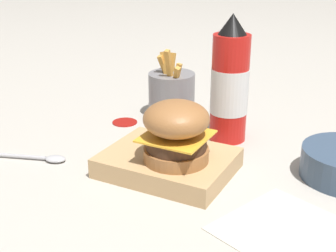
{
  "coord_description": "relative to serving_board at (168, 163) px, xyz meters",
  "views": [
    {
      "loc": [
        0.28,
        -0.61,
        0.37
      ],
      "look_at": [
        -0.05,
        0.02,
        0.08
      ],
      "focal_mm": 50.0,
      "sensor_mm": 36.0,
      "label": 1
    }
  ],
  "objects": [
    {
      "name": "burger",
      "position": [
        0.02,
        -0.02,
        0.07
      ],
      "size": [
        0.11,
        0.11,
        0.1
      ],
      "color": "#9E6638",
      "rests_on": "serving_board"
    },
    {
      "name": "spoon",
      "position": [
        -0.23,
        -0.07,
        -0.01
      ],
      "size": [
        0.16,
        0.07,
        0.01
      ],
      "rotation": [
        0.0,
        0.0,
        0.32
      ],
      "color": "#B2B2B7",
      "rests_on": "ground_plane"
    },
    {
      "name": "fries_basket",
      "position": [
        -0.12,
        0.25,
        0.03
      ],
      "size": [
        0.1,
        0.1,
        0.16
      ],
      "color": "slate",
      "rests_on": "ground_plane"
    },
    {
      "name": "ground_plane",
      "position": [
        0.05,
        -0.02,
        -0.02
      ],
      "size": [
        6.0,
        6.0,
        0.0
      ],
      "primitive_type": "plane",
      "color": "#B7B2A8"
    },
    {
      "name": "parchment_square",
      "position": [
        0.23,
        -0.08,
        -0.02
      ],
      "size": [
        0.22,
        0.22,
        0.0
      ],
      "color": "beige",
      "rests_on": "ground_plane"
    },
    {
      "name": "serving_board",
      "position": [
        0.0,
        0.0,
        0.0
      ],
      "size": [
        0.21,
        0.16,
        0.03
      ],
      "color": "tan",
      "rests_on": "ground_plane"
    },
    {
      "name": "ketchup_bottle",
      "position": [
        0.04,
        0.18,
        0.09
      ],
      "size": [
        0.07,
        0.07,
        0.24
      ],
      "color": "red",
      "rests_on": "ground_plane"
    },
    {
      "name": "ketchup_puddle",
      "position": [
        -0.19,
        0.16,
        -0.01
      ],
      "size": [
        0.05,
        0.05,
        0.0
      ],
      "color": "#9E140F",
      "rests_on": "ground_plane"
    }
  ]
}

